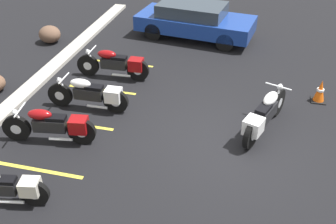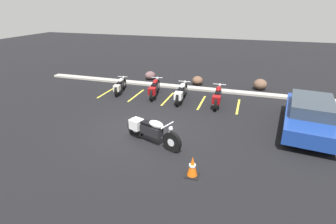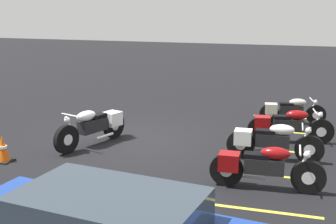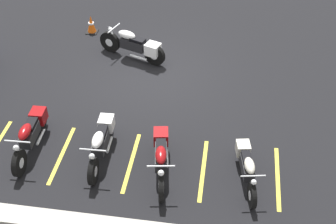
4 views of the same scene
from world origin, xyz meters
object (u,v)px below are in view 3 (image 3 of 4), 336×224
at_px(parked_bike_2, 270,141).
at_px(parked_bike_3, 261,166).
at_px(parked_bike_1, 286,125).
at_px(parked_bike_0, 289,110).
at_px(traffic_cone, 3,149).
at_px(motorcycle_white_featured, 95,126).

relative_size(parked_bike_2, parked_bike_3, 0.99).
bearing_deg(parked_bike_1, parked_bike_0, 81.15).
bearing_deg(parked_bike_3, traffic_cone, 178.82).
bearing_deg(parked_bike_2, traffic_cone, -163.90).
xyz_separation_m(parked_bike_1, parked_bike_2, (1.57, -0.29, 0.00)).
bearing_deg(parked_bike_3, parked_bike_1, 82.88).
bearing_deg(traffic_cone, parked_bike_2, 108.00).
xyz_separation_m(motorcycle_white_featured, parked_bike_1, (-1.63, 4.83, -0.04)).
relative_size(parked_bike_1, traffic_cone, 3.48).
relative_size(parked_bike_0, parked_bike_3, 0.87).
xyz_separation_m(parked_bike_1, parked_bike_3, (3.44, -0.31, 0.01)).
height_order(parked_bike_0, parked_bike_1, parked_bike_1).
relative_size(motorcycle_white_featured, traffic_cone, 3.60).
height_order(motorcycle_white_featured, parked_bike_3, motorcycle_white_featured).
bearing_deg(motorcycle_white_featured, traffic_cone, -18.10).
bearing_deg(parked_bike_3, motorcycle_white_featured, 156.18).
bearing_deg(motorcycle_white_featured, parked_bike_1, 128.45).
distance_m(motorcycle_white_featured, traffic_cone, 2.41).
bearing_deg(parked_bike_0, parked_bike_3, -103.77).
distance_m(parked_bike_1, parked_bike_2, 1.60).
bearing_deg(parked_bike_0, parked_bike_2, -105.10).
height_order(parked_bike_1, parked_bike_2, same).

